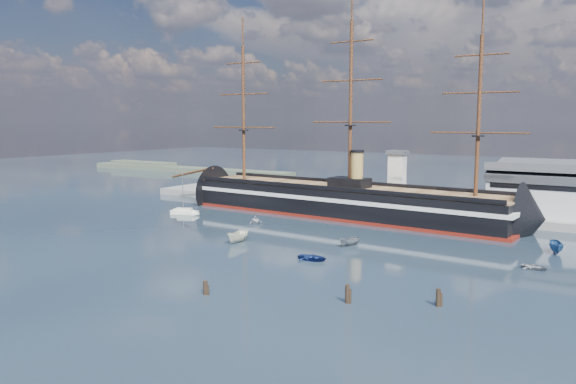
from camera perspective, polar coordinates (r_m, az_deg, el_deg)
The scene contains 15 objects.
ground at distance 127.85m, azimuth 4.29°, elevation -4.01°, with size 600.00×600.00×0.00m, color black.
quay at distance 156.72m, azimuth 13.72°, elevation -2.11°, with size 180.00×18.00×2.00m, color slate.
quay_tower at distance 155.00m, azimuth 11.03°, elevation 1.50°, with size 5.00×5.00×15.00m.
shoreline at distance 286.43m, azimuth -11.66°, elevation 2.39°, with size 120.00×10.00×4.00m.
warship at distance 148.62m, azimuth 4.95°, elevation -0.86°, with size 113.40×22.28×53.94m.
sailboat at distance 153.17m, azimuth -10.46°, elevation -1.95°, with size 7.67×4.66×11.81m.
motorboat_a at distance 116.40m, azimuth -5.11°, elevation -5.14°, with size 7.51×2.75×3.00m, color #E9EBCB.
motorboat_b at distance 101.54m, azimuth 2.50°, elevation -6.96°, with size 3.38×1.35×1.58m, color navy.
motorboat_c at distance 113.15m, azimuth 6.27°, elevation -5.51°, with size 5.72×2.10×2.29m, color slate.
motorboat_d at distance 137.53m, azimuth -3.31°, elevation -3.20°, with size 5.71×2.47×2.09m, color silver.
motorboat_e at distance 104.00m, azimuth 23.75°, elevation -7.23°, with size 2.66×1.07×1.24m, color gray.
motorboat_f at distance 118.13m, azimuth 25.58°, elevation -5.65°, with size 7.06×2.59×2.83m, color #285083.
piling_near_mid at distance 83.14m, azimuth -8.39°, elevation -10.26°, with size 0.64×0.64×2.73m, color black.
piling_near_right at distance 79.04m, azimuth 6.03°, elevation -11.16°, with size 0.64×0.64×3.31m, color black.
piling_far_right at distance 79.95m, azimuth 14.99°, elevation -11.15°, with size 0.64×0.64×3.16m, color black.
Camera 1 is at (58.45, -70.95, 24.89)m, focal length 35.00 mm.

